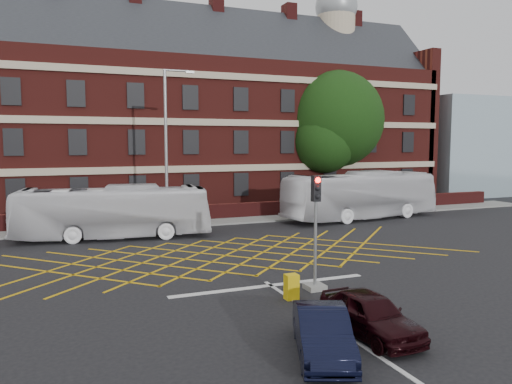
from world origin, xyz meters
name	(u,v)px	position (x,y,z in m)	size (l,w,h in m)	color
ground	(239,265)	(0.00, 0.00, 0.00)	(120.00, 120.00, 0.00)	black
victorian_building	(152,114)	(0.25, 22.00, 7.84)	(51.00, 12.17, 20.40)	#571A16
boundary_wall	(174,214)	(0.00, 13.00, 0.55)	(56.00, 0.50, 1.10)	#4C1414
far_pavement	(178,223)	(0.00, 12.00, 0.06)	(60.00, 3.00, 0.12)	slate
glass_block	(467,147)	(34.00, 21.00, 5.00)	(14.00, 10.00, 10.00)	#99B2BF
box_junction_hatching	(225,255)	(0.00, 2.00, 0.01)	(11.50, 0.12, 0.02)	#CC990C
stop_line	(271,285)	(0.00, -3.50, 0.01)	(8.00, 0.30, 0.02)	silver
centre_line	(370,351)	(0.00, -10.00, 0.01)	(0.15, 14.00, 0.02)	silver
bus_left	(113,212)	(-4.52, 8.58, 1.52)	(2.55, 10.92, 3.04)	silver
bus_right	(361,195)	(12.76, 9.42, 1.70)	(2.86, 12.21, 3.40)	silver
car_navy	(323,332)	(-1.30, -9.77, 0.61)	(1.30, 3.72, 1.22)	black
car_maroon	(370,314)	(0.63, -9.09, 0.63)	(1.48, 3.68, 1.25)	black
deciduous_tree	(335,126)	(14.87, 16.73, 6.88)	(8.33, 8.28, 11.60)	black
traffic_light_near	(315,243)	(1.32, -4.59, 1.76)	(0.70, 0.70, 4.27)	slate
street_lamp	(168,177)	(-1.30, 8.87, 3.43)	(2.25, 1.00, 9.76)	slate
utility_cabinet	(291,287)	(0.00, -5.29, 0.45)	(0.46, 0.38, 0.89)	gold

